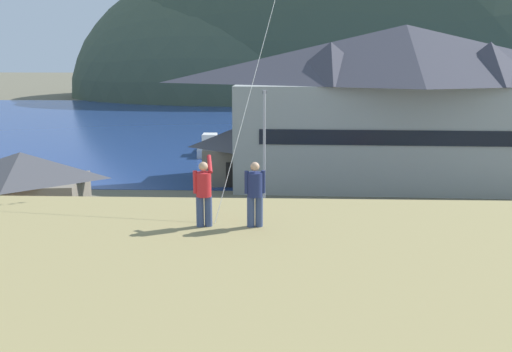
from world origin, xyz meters
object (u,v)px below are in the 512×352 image
object	(u,v)px
parked_car_front_row_red	(369,225)
parked_car_front_row_end	(138,222)
storage_shed_waterside	(233,154)
parked_car_mid_row_center	(436,263)
moored_boat_wharfside	(210,147)
person_companion	(255,192)
parking_light_pole	(264,147)
wharf_dock	(242,150)
storage_shed_near_lot	(24,199)
harbor_lodge	(403,101)
parked_car_lone_by_shed	(220,256)
parked_car_back_row_left	(465,227)
person_kite_flyer	(204,191)
parked_car_mid_row_far	(95,251)
parked_car_corner_spot	(326,253)
parked_car_mid_row_near	(274,226)

from	to	relation	value
parked_car_front_row_red	parked_car_front_row_end	bearing A→B (deg)	-179.96
storage_shed_waterside	parked_car_mid_row_center	bearing A→B (deg)	-62.20
moored_boat_wharfside	person_companion	xyz separation A→B (m)	(6.45, -43.09, 5.94)
parked_car_front_row_end	parking_light_pole	size ratio (longest dim) A/B	0.54
storage_shed_waterside	wharf_dock	world-z (taller)	storage_shed_waterside
storage_shed_near_lot	parked_car_front_row_end	bearing A→B (deg)	14.03
moored_boat_wharfside	person_companion	size ratio (longest dim) A/B	3.69
moored_boat_wharfside	wharf_dock	bearing A→B (deg)	3.96
storage_shed_waterside	parked_car_front_row_red	bearing A→B (deg)	-59.87
harbor_lodge	storage_shed_waterside	bearing A→B (deg)	-179.19
parked_car_lone_by_shed	parked_car_mid_row_center	world-z (taller)	same
parked_car_back_row_left	person_companion	size ratio (longest dim) A/B	2.47
storage_shed_near_lot	wharf_dock	world-z (taller)	storage_shed_near_lot
storage_shed_waterside	moored_boat_wharfside	world-z (taller)	storage_shed_waterside
parked_car_front_row_end	parked_car_lone_by_shed	size ratio (longest dim) A/B	1.03
harbor_lodge	person_kite_flyer	distance (m)	32.51
moored_boat_wharfside	storage_shed_waterside	bearing A→B (deg)	-75.19
parked_car_front_row_end	parked_car_mid_row_center	bearing A→B (deg)	-20.27
parked_car_mid_row_far	person_companion	xyz separation A→B (m)	(8.06, -10.54, 5.60)
harbor_lodge	parked_car_front_row_red	size ratio (longest dim) A/B	6.45
parked_car_mid_row_far	person_companion	size ratio (longest dim) A/B	2.42
storage_shed_near_lot	parked_car_corner_spot	distance (m)	16.05
moored_boat_wharfside	person_companion	distance (m)	43.98
wharf_dock	parked_car_front_row_end	xyz separation A→B (m)	(-4.04, -28.16, 0.71)
parked_car_mid_row_near	storage_shed_near_lot	bearing A→B (deg)	-175.70
harbor_lodge	parked_car_lone_by_shed	bearing A→B (deg)	-121.75
parked_car_back_row_left	parked_car_front_row_red	world-z (taller)	same
parked_car_lone_by_shed	parked_car_back_row_left	bearing A→B (deg)	20.78
wharf_dock	person_kite_flyer	distance (m)	43.84
parked_car_back_row_left	person_companion	world-z (taller)	person_companion
parked_car_mid_row_center	person_companion	world-z (taller)	person_companion
parked_car_corner_spot	parked_car_front_row_red	size ratio (longest dim) A/B	0.98
parked_car_front_row_end	parked_car_mid_row_center	world-z (taller)	same
parked_car_mid_row_near	person_companion	size ratio (longest dim) A/B	2.47
parked_car_mid_row_center	parking_light_pole	world-z (taller)	parking_light_pole
parking_light_pole	person_kite_flyer	world-z (taller)	parking_light_pole
parked_car_mid_row_near	person_kite_flyer	size ratio (longest dim) A/B	2.32
storage_shed_waterside	parked_car_lone_by_shed	size ratio (longest dim) A/B	1.31
storage_shed_near_lot	parked_car_mid_row_far	bearing A→B (deg)	-34.36
storage_shed_near_lot	parked_car_corner_spot	size ratio (longest dim) A/B	1.66
moored_boat_wharfside	parked_car_back_row_left	bearing A→B (deg)	-58.47
storage_shed_near_lot	parked_car_back_row_left	world-z (taller)	storage_shed_near_lot
parked_car_mid_row_near	parked_car_front_row_end	distance (m)	7.58
moored_boat_wharfside	parked_car_mid_row_near	xyz separation A→B (m)	(6.88, -28.34, 0.34)
harbor_lodge	parked_car_mid_row_near	distance (m)	19.28
parked_car_corner_spot	parked_car_front_row_red	world-z (taller)	same
wharf_dock	moored_boat_wharfside	xyz separation A→B (m)	(-3.35, -0.23, 0.37)
wharf_dock	parking_light_pole	world-z (taller)	parking_light_pole
storage_shed_waterside	parked_car_mid_row_near	distance (m)	15.77
wharf_dock	person_kite_flyer	xyz separation A→B (m)	(1.75, -43.34, 6.33)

